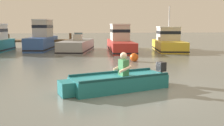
{
  "coord_description": "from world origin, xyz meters",
  "views": [
    {
      "loc": [
        -1.55,
        -7.52,
        2.04
      ],
      "look_at": [
        -0.07,
        2.07,
        0.55
      ],
      "focal_mm": 39.39,
      "sensor_mm": 36.0,
      "label": 1
    }
  ],
  "objects_px": {
    "rowboat_with_person": "(117,82)",
    "moored_boat_grey": "(77,46)",
    "moored_boat_blue": "(42,39)",
    "moored_boat_red": "(120,41)",
    "mooring_buoy": "(134,57)",
    "moored_boat_yellow": "(168,42)"
  },
  "relations": [
    {
      "from": "moored_boat_yellow",
      "to": "rowboat_with_person",
      "type": "bearing_deg",
      "value": -118.47
    },
    {
      "from": "mooring_buoy",
      "to": "moored_boat_blue",
      "type": "bearing_deg",
      "value": 127.44
    },
    {
      "from": "moored_boat_red",
      "to": "mooring_buoy",
      "type": "relative_size",
      "value": 13.5
    },
    {
      "from": "moored_boat_red",
      "to": "moored_boat_grey",
      "type": "bearing_deg",
      "value": -179.96
    },
    {
      "from": "moored_boat_red",
      "to": "mooring_buoy",
      "type": "bearing_deg",
      "value": -93.0
    },
    {
      "from": "rowboat_with_person",
      "to": "moored_boat_grey",
      "type": "relative_size",
      "value": 0.64
    },
    {
      "from": "rowboat_with_person",
      "to": "moored_boat_blue",
      "type": "bearing_deg",
      "value": 106.12
    },
    {
      "from": "moored_boat_grey",
      "to": "mooring_buoy",
      "type": "bearing_deg",
      "value": -62.66
    },
    {
      "from": "moored_boat_blue",
      "to": "moored_boat_grey",
      "type": "xyz_separation_m",
      "value": [
        2.84,
        -1.73,
        -0.52
      ]
    },
    {
      "from": "moored_boat_red",
      "to": "moored_boat_yellow",
      "type": "height_order",
      "value": "moored_boat_yellow"
    },
    {
      "from": "moored_boat_grey",
      "to": "mooring_buoy",
      "type": "distance_m",
      "value": 6.87
    },
    {
      "from": "moored_boat_blue",
      "to": "moored_boat_red",
      "type": "height_order",
      "value": "moored_boat_blue"
    },
    {
      "from": "rowboat_with_person",
      "to": "moored_boat_grey",
      "type": "xyz_separation_m",
      "value": [
        -1.14,
        12.02,
        0.17
      ]
    },
    {
      "from": "rowboat_with_person",
      "to": "moored_boat_red",
      "type": "xyz_separation_m",
      "value": [
        2.34,
        12.03,
        0.54
      ]
    },
    {
      "from": "rowboat_with_person",
      "to": "moored_boat_blue",
      "type": "relative_size",
      "value": 0.68
    },
    {
      "from": "moored_boat_grey",
      "to": "moored_boat_blue",
      "type": "bearing_deg",
      "value": 148.67
    },
    {
      "from": "moored_boat_blue",
      "to": "moored_boat_red",
      "type": "distance_m",
      "value": 6.54
    },
    {
      "from": "moored_boat_blue",
      "to": "moored_boat_yellow",
      "type": "distance_m",
      "value": 10.47
    },
    {
      "from": "moored_boat_red",
      "to": "moored_boat_blue",
      "type": "bearing_deg",
      "value": 164.71
    },
    {
      "from": "moored_boat_red",
      "to": "mooring_buoy",
      "type": "height_order",
      "value": "moored_boat_red"
    },
    {
      "from": "moored_boat_blue",
      "to": "moored_boat_red",
      "type": "xyz_separation_m",
      "value": [
        6.31,
        -1.72,
        -0.15
      ]
    },
    {
      "from": "moored_boat_blue",
      "to": "moored_boat_grey",
      "type": "relative_size",
      "value": 0.93
    }
  ]
}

